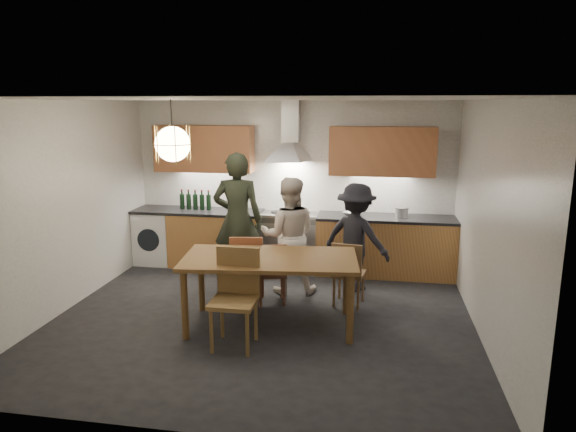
% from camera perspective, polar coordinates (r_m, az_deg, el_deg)
% --- Properties ---
extents(ground, '(5.00, 5.00, 0.00)m').
position_cam_1_polar(ground, '(6.34, -2.86, -11.34)').
color(ground, black).
rests_on(ground, ground).
extents(room_shell, '(5.02, 4.52, 2.61)m').
position_cam_1_polar(room_shell, '(5.87, -3.04, 4.10)').
color(room_shell, white).
rests_on(room_shell, ground).
extents(counter_run, '(5.00, 0.62, 0.90)m').
position_cam_1_polar(counter_run, '(8.00, 0.29, -2.85)').
color(counter_run, tan).
rests_on(counter_run, ground).
extents(range_stove, '(0.90, 0.60, 0.92)m').
position_cam_1_polar(range_stove, '(8.00, 0.11, -2.91)').
color(range_stove, silver).
rests_on(range_stove, ground).
extents(wall_fixtures, '(4.30, 0.54, 1.10)m').
position_cam_1_polar(wall_fixtures, '(7.87, 0.26, 7.43)').
color(wall_fixtures, '#C4794B').
rests_on(wall_fixtures, ground).
extents(pendant_lamp, '(0.43, 0.43, 0.70)m').
position_cam_1_polar(pendant_lamp, '(6.03, -12.69, 7.80)').
color(pendant_lamp, black).
rests_on(pendant_lamp, ground).
extents(dining_table, '(2.08, 1.20, 0.84)m').
position_cam_1_polar(dining_table, '(5.90, -2.02, -5.50)').
color(dining_table, brown).
rests_on(dining_table, ground).
extents(chair_back_left, '(0.47, 0.47, 0.93)m').
position_cam_1_polar(chair_back_left, '(6.60, -4.53, -5.47)').
color(chair_back_left, brown).
rests_on(chair_back_left, ground).
extents(chair_back_mid, '(0.46, 0.46, 0.82)m').
position_cam_1_polar(chair_back_mid, '(6.60, -1.82, -5.97)').
color(chair_back_mid, brown).
rests_on(chair_back_mid, ground).
extents(chair_back_right, '(0.44, 0.44, 0.85)m').
position_cam_1_polar(chair_back_right, '(6.58, 6.66, -5.98)').
color(chair_back_right, brown).
rests_on(chair_back_right, ground).
extents(chair_front, '(0.47, 0.47, 1.05)m').
position_cam_1_polar(chair_front, '(5.56, -5.81, -8.22)').
color(chair_front, brown).
rests_on(chair_front, ground).
extents(person_left, '(0.73, 0.51, 1.90)m').
position_cam_1_polar(person_left, '(7.28, -5.62, -0.39)').
color(person_left, black).
rests_on(person_left, ground).
extents(person_mid, '(0.85, 0.70, 1.60)m').
position_cam_1_polar(person_mid, '(6.98, 0.09, -2.17)').
color(person_mid, beige).
rests_on(person_mid, ground).
extents(person_right, '(1.11, 0.91, 1.50)m').
position_cam_1_polar(person_right, '(7.13, 7.56, -2.36)').
color(person_right, black).
rests_on(person_right, ground).
extents(mixing_bowl, '(0.35, 0.35, 0.07)m').
position_cam_1_polar(mixing_bowl, '(7.76, 7.17, 0.26)').
color(mixing_bowl, '#BDBDC1').
rests_on(mixing_bowl, counter_run).
extents(stock_pot, '(0.25, 0.25, 0.14)m').
position_cam_1_polar(stock_pot, '(7.80, 12.51, 0.38)').
color(stock_pot, silver).
rests_on(stock_pot, counter_run).
extents(wine_bottles, '(0.52, 0.07, 0.31)m').
position_cam_1_polar(wine_bottles, '(8.29, -10.26, 1.79)').
color(wine_bottles, black).
rests_on(wine_bottles, counter_run).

